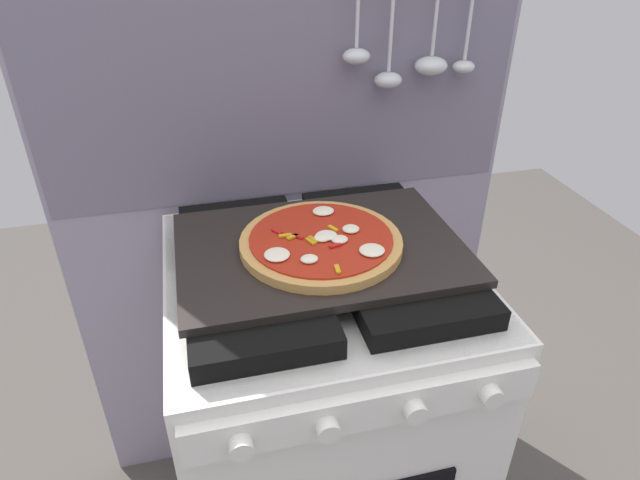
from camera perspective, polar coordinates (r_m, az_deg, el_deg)
kitchen_backsplash at (r=1.39m, az=-3.22°, el=2.13°), size 1.10×0.09×1.55m
stove at (r=1.35m, az=0.02°, el=-17.61°), size 0.60×0.64×0.90m
baking_tray at (r=1.05m, az=0.00°, el=-0.84°), size 0.54×0.38×0.02m
pizza_left at (r=1.03m, az=0.28°, el=-0.16°), size 0.31×0.31×0.03m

